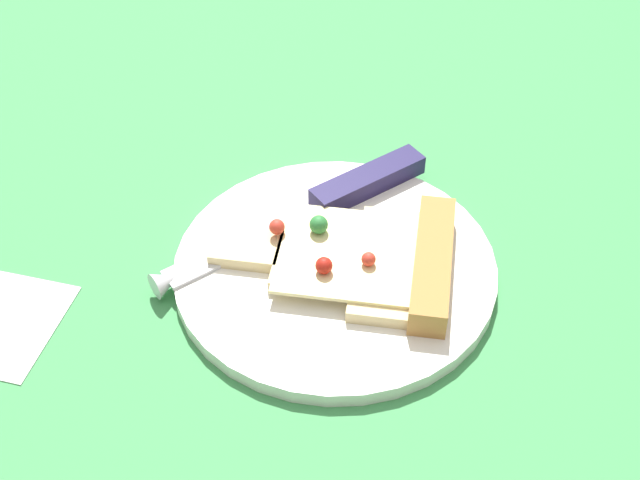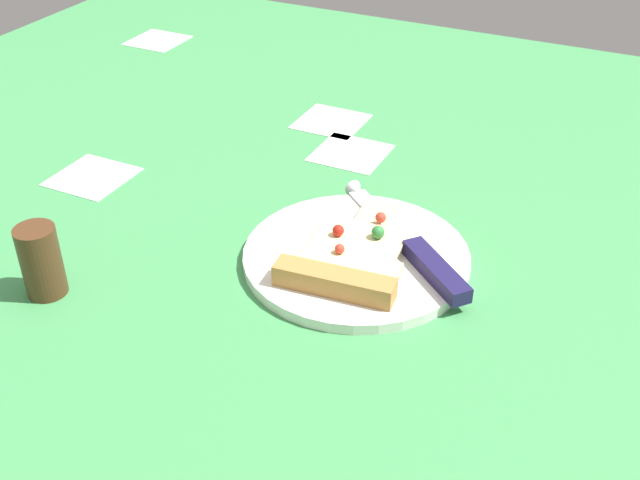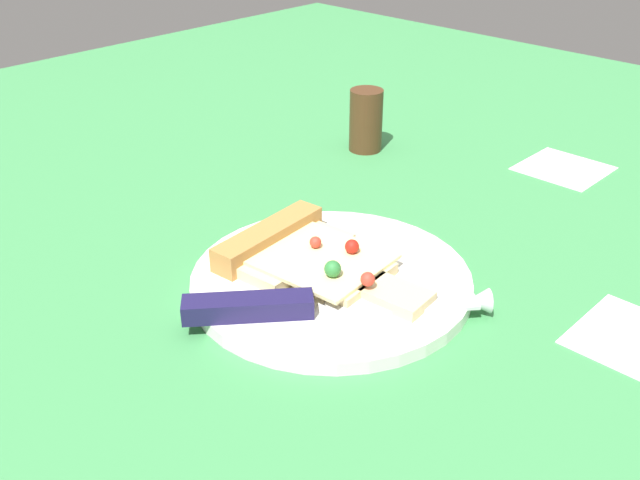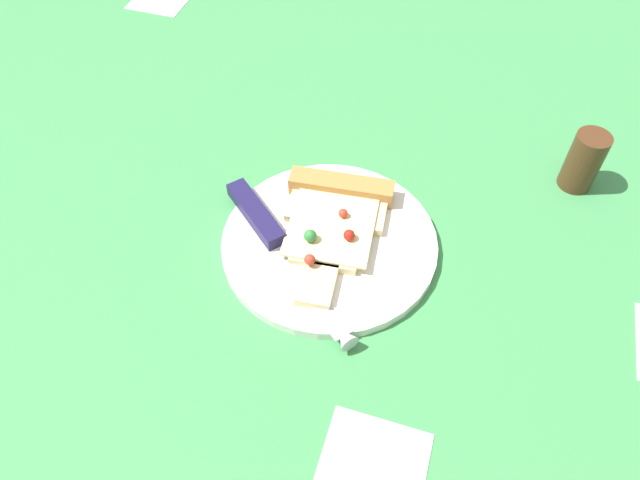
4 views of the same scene
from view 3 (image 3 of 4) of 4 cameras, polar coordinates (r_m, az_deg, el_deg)
name	(u,v)px [view 3 (image 3 of 4)]	position (r cm, az deg, el deg)	size (l,w,h in cm)	color
ground_plane	(337,259)	(68.80, 1.33, -1.49)	(159.47, 159.47, 3.00)	#3D8C4C
plate	(331,280)	(61.65, 0.88, -3.18)	(23.63, 23.63, 1.17)	white
pizza_slice	(308,257)	(62.27, -0.97, -1.33)	(12.20, 18.08, 2.68)	beige
knife	(308,306)	(56.38, -0.97, -5.16)	(19.59, 17.21, 2.45)	silver
pepper_shaker	(366,120)	(88.32, 3.61, 9.33)	(3.97, 3.97, 7.44)	#4C2D19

